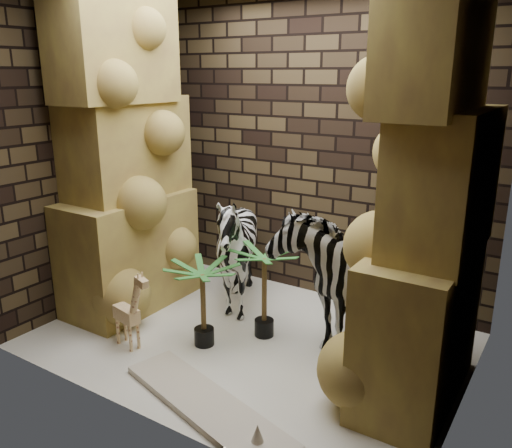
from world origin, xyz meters
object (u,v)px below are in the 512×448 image
Objects in this scene: giraffe_toy at (126,305)px; zebra_right at (340,254)px; surfboard at (206,405)px; zebra_left at (236,256)px; palm_front at (264,292)px; palm_back at (203,305)px.

zebra_right is at bearing 51.72° from giraffe_toy.
surfboard is at bearing -5.07° from giraffe_toy.
zebra_left is 0.80× the size of surfboard.
palm_front is 0.54m from palm_back.
zebra_left is 0.59m from palm_front.
zebra_right is 1.69m from surfboard.
zebra_left is at bearing 101.98° from palm_back.
giraffe_toy is at bearing -138.14° from palm_front.
zebra_right is at bearing 37.54° from palm_front.
giraffe_toy is at bearing -141.55° from zebra_right.
palm_front reaches higher than surfboard.
zebra_left reaches higher than surfboard.
giraffe_toy is 1.17m from palm_front.
zebra_right is 0.98× the size of surfboard.
zebra_right is 1.98× the size of giraffe_toy.
zebra_right reaches higher than surfboard.
palm_front reaches higher than palm_back.
zebra_right is at bearing 93.89° from surfboard.
palm_front is 0.54× the size of surfboard.
zebra_left reaches higher than giraffe_toy.
palm_back reaches higher than surfboard.
palm_front reaches higher than giraffe_toy.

